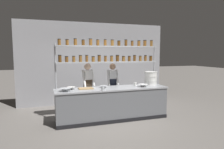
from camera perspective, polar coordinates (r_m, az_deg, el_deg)
The scene contains 14 objects.
ground_plane at distance 5.93m, azimuth 0.05°, elevation -12.61°, with size 40.00×40.00×0.00m, color slate.
back_wall at distance 7.70m, azimuth -4.98°, elevation 3.23°, with size 5.62×0.12×3.04m, color #939399.
prep_counter at distance 5.80m, azimuth 0.05°, elevation -8.31°, with size 3.22×0.76×0.92m.
spice_shelf_unit at distance 5.93m, azimuth -0.99°, elevation 5.59°, with size 3.11×0.28×2.32m.
chef_left at distance 6.13m, azimuth -6.91°, elevation -3.20°, with size 0.40×0.32×1.60m.
chef_center at distance 6.43m, azimuth 0.17°, elevation -2.87°, with size 0.38×0.30×1.58m.
container_stack at distance 6.32m, azimuth 11.00°, elevation -1.06°, with size 0.39×0.39×0.41m.
cutting_board at distance 5.58m, azimuth -7.52°, elevation -3.96°, with size 0.40×0.26×0.02m.
prep_bowl_near_left at distance 5.94m, azimuth 8.89°, elevation -3.12°, with size 0.28×0.28×0.08m.
prep_bowl_center_front at distance 5.72m, azimuth -2.50°, elevation -3.51°, with size 0.21×0.21×0.06m.
prep_bowl_center_back at distance 5.58m, azimuth -11.64°, elevation -3.83°, with size 0.24×0.24×0.07m.
prep_bowl_near_right at distance 5.31m, azimuth -13.19°, elevation -4.27°, with size 0.30×0.30×0.08m.
serving_cup_front at distance 5.30m, azimuth -2.65°, elevation -4.08°, with size 0.08×0.08×0.09m.
serving_cup_by_board at distance 6.12m, azimuth 6.63°, elevation -2.70°, with size 0.08×0.08×0.10m.
Camera 1 is at (-1.76, -5.33, 1.90)m, focal length 32.00 mm.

